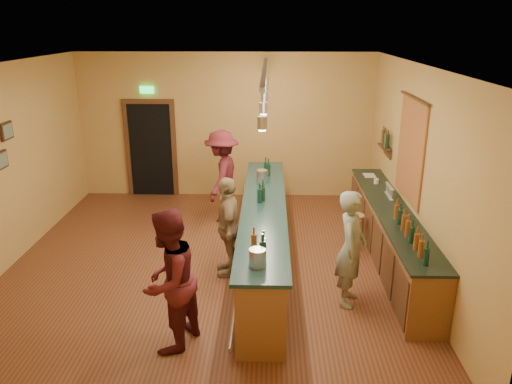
{
  "coord_description": "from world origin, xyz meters",
  "views": [
    {
      "loc": [
        0.98,
        -7.41,
        3.8
      ],
      "look_at": [
        0.76,
        0.2,
        1.19
      ],
      "focal_mm": 35.0,
      "sensor_mm": 36.0,
      "label": 1
    }
  ],
  "objects_px": {
    "customer_a": "(168,281)",
    "customer_b": "(228,226)",
    "back_counter": "(390,234)",
    "bartender": "(351,248)",
    "bar_stool": "(354,223)",
    "customer_c": "(222,176)",
    "tasting_bar": "(264,231)"
  },
  "relations": [
    {
      "from": "customer_a",
      "to": "customer_b",
      "type": "distance_m",
      "value": 1.99
    },
    {
      "from": "back_counter",
      "to": "bartender",
      "type": "distance_m",
      "value": 1.59
    },
    {
      "from": "back_counter",
      "to": "customer_b",
      "type": "distance_m",
      "value": 2.69
    },
    {
      "from": "bar_stool",
      "to": "bartender",
      "type": "bearing_deg",
      "value": -101.05
    },
    {
      "from": "customer_a",
      "to": "customer_c",
      "type": "height_order",
      "value": "customer_c"
    },
    {
      "from": "customer_a",
      "to": "customer_b",
      "type": "relative_size",
      "value": 1.12
    },
    {
      "from": "tasting_bar",
      "to": "bartender",
      "type": "bearing_deg",
      "value": -42.44
    },
    {
      "from": "customer_a",
      "to": "customer_b",
      "type": "xyz_separation_m",
      "value": [
        0.55,
        1.91,
        -0.09
      ]
    },
    {
      "from": "customer_a",
      "to": "bar_stool",
      "type": "distance_m",
      "value": 3.86
    },
    {
      "from": "back_counter",
      "to": "bar_stool",
      "type": "distance_m",
      "value": 0.66
    },
    {
      "from": "tasting_bar",
      "to": "back_counter",
      "type": "bearing_deg",
      "value": 4.98
    },
    {
      "from": "bar_stool",
      "to": "customer_a",
      "type": "bearing_deg",
      "value": -133.68
    },
    {
      "from": "customer_a",
      "to": "customer_b",
      "type": "bearing_deg",
      "value": -174.68
    },
    {
      "from": "customer_c",
      "to": "customer_a",
      "type": "bearing_deg",
      "value": 6.72
    },
    {
      "from": "tasting_bar",
      "to": "bar_stool",
      "type": "xyz_separation_m",
      "value": [
        1.55,
        0.58,
        -0.08
      ]
    },
    {
      "from": "tasting_bar",
      "to": "customer_b",
      "type": "height_order",
      "value": "customer_b"
    },
    {
      "from": "back_counter",
      "to": "bartender",
      "type": "xyz_separation_m",
      "value": [
        -0.86,
        -1.3,
        0.35
      ]
    },
    {
      "from": "back_counter",
      "to": "customer_a",
      "type": "bearing_deg",
      "value": -143.17
    },
    {
      "from": "customer_a",
      "to": "customer_c",
      "type": "relative_size",
      "value": 0.97
    },
    {
      "from": "customer_a",
      "to": "customer_b",
      "type": "height_order",
      "value": "customer_a"
    },
    {
      "from": "tasting_bar",
      "to": "bar_stool",
      "type": "relative_size",
      "value": 7.6
    },
    {
      "from": "back_counter",
      "to": "customer_a",
      "type": "relative_size",
      "value": 2.56
    },
    {
      "from": "tasting_bar",
      "to": "bar_stool",
      "type": "bearing_deg",
      "value": 20.46
    },
    {
      "from": "bartender",
      "to": "customer_b",
      "type": "height_order",
      "value": "bartender"
    },
    {
      "from": "bartender",
      "to": "customer_c",
      "type": "bearing_deg",
      "value": 47.98
    },
    {
      "from": "customer_c",
      "to": "bar_stool",
      "type": "xyz_separation_m",
      "value": [
        2.4,
        -1.39,
        -0.39
      ]
    },
    {
      "from": "customer_c",
      "to": "customer_b",
      "type": "bearing_deg",
      "value": 17.72
    },
    {
      "from": "back_counter",
      "to": "bar_stool",
      "type": "relative_size",
      "value": 6.78
    },
    {
      "from": "back_counter",
      "to": "bar_stool",
      "type": "height_order",
      "value": "back_counter"
    },
    {
      "from": "tasting_bar",
      "to": "customer_a",
      "type": "height_order",
      "value": "customer_a"
    },
    {
      "from": "back_counter",
      "to": "customer_a",
      "type": "xyz_separation_m",
      "value": [
        -3.18,
        -2.38,
        0.4
      ]
    },
    {
      "from": "tasting_bar",
      "to": "bartender",
      "type": "distance_m",
      "value": 1.67
    }
  ]
}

